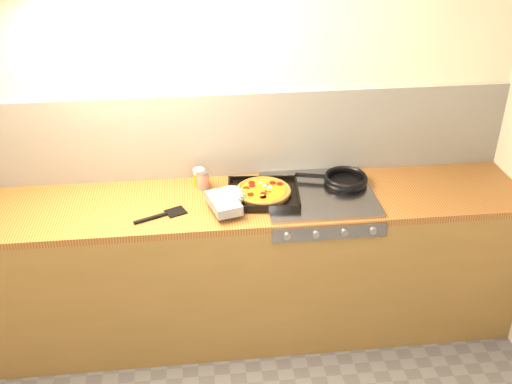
{
  "coord_description": "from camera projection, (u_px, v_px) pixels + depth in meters",
  "views": [
    {
      "loc": [
        -0.22,
        -1.71,
        2.55
      ],
      "look_at": [
        0.1,
        1.08,
        0.95
      ],
      "focal_mm": 42.0,
      "sensor_mm": 36.0,
      "label": 1
    }
  ],
  "objects": [
    {
      "name": "room_shell",
      "position": [
        232.0,
        136.0,
        3.39
      ],
      "size": [
        3.2,
        3.2,
        3.2
      ],
      "color": "white",
      "rests_on": "ground"
    },
    {
      "name": "tomato_can",
      "position": [
        203.0,
        180.0,
        3.35
      ],
      "size": [
        0.09,
        0.09,
        0.1
      ],
      "color": "maroon",
      "rests_on": "counter_run"
    },
    {
      "name": "frying_pan",
      "position": [
        345.0,
        179.0,
        3.39
      ],
      "size": [
        0.43,
        0.3,
        0.04
      ],
      "color": "black",
      "rests_on": "stovetop"
    },
    {
      "name": "black_spatula",
      "position": [
        161.0,
        215.0,
        3.11
      ],
      "size": [
        0.28,
        0.16,
        0.02
      ],
      "color": "black",
      "rests_on": "counter_run"
    },
    {
      "name": "wooden_spoon",
      "position": [
        270.0,
        179.0,
        3.45
      ],
      "size": [
        0.3,
        0.07,
        0.02
      ],
      "color": "#A67546",
      "rests_on": "counter_run"
    },
    {
      "name": "stovetop",
      "position": [
        318.0,
        194.0,
        3.31
      ],
      "size": [
        0.6,
        0.56,
        0.02
      ],
      "primitive_type": "cube",
      "color": "#949499",
      "rests_on": "counter_run"
    },
    {
      "name": "pizza_on_tray",
      "position": [
        252.0,
        194.0,
        3.23
      ],
      "size": [
        0.53,
        0.44,
        0.07
      ],
      "color": "black",
      "rests_on": "stovetop"
    },
    {
      "name": "counter_run",
      "position": [
        239.0,
        266.0,
        3.49
      ],
      "size": [
        3.2,
        0.62,
        0.9
      ],
      "color": "brown",
      "rests_on": "ground"
    },
    {
      "name": "juice_glass",
      "position": [
        199.0,
        177.0,
        3.37
      ],
      "size": [
        0.08,
        0.08,
        0.11
      ],
      "color": "orange",
      "rests_on": "counter_run"
    }
  ]
}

